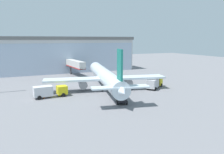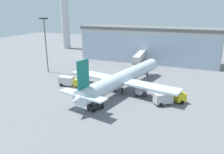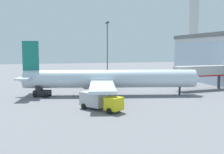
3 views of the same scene
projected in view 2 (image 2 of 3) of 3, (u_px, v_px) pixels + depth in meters
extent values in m
plane|color=slate|center=(110.00, 96.00, 53.87)|extent=(240.00, 240.00, 0.00)
cube|color=#B8B8B8|center=(148.00, 46.00, 88.52)|extent=(54.32, 12.89, 12.63)
cube|color=#A8BAD1|center=(144.00, 50.00, 83.32)|extent=(53.03, 1.26, 11.37)
cube|color=slate|center=(149.00, 28.00, 86.47)|extent=(55.41, 13.15, 1.20)
cube|color=beige|center=(139.00, 57.00, 77.19)|extent=(3.29, 14.10, 2.40)
cube|color=red|center=(139.00, 60.00, 77.50)|extent=(3.33, 14.10, 0.30)
cylinder|color=#4C4C51|center=(142.00, 61.00, 82.80)|extent=(0.70, 0.70, 3.16)
cylinder|color=silver|center=(65.00, 17.00, 115.41)|extent=(4.15, 4.15, 33.06)
cylinder|color=#59595E|center=(46.00, 47.00, 71.85)|extent=(0.36, 0.36, 17.42)
cube|color=#333338|center=(44.00, 18.00, 69.20)|extent=(3.20, 0.40, 0.50)
cylinder|color=silver|center=(124.00, 77.00, 57.00)|extent=(11.13, 34.79, 3.64)
cone|color=silver|center=(152.00, 64.00, 70.79)|extent=(4.21, 3.72, 3.64)
cone|color=silver|center=(79.00, 99.00, 43.21)|extent=(4.07, 4.62, 3.28)
cube|color=silver|center=(121.00, 80.00, 55.73)|extent=(30.84, 10.77, 0.50)
cube|color=silver|center=(82.00, 95.00, 43.84)|extent=(11.26, 4.73, 0.30)
cube|color=#197266|center=(83.00, 74.00, 42.99)|extent=(1.05, 3.20, 5.82)
cylinder|color=gray|center=(104.00, 81.00, 59.64)|extent=(2.75, 3.58, 2.10)
cylinder|color=gray|center=(142.00, 89.00, 53.41)|extent=(2.75, 3.58, 2.10)
cylinder|color=black|center=(115.00, 89.00, 56.19)|extent=(0.50, 0.50, 1.60)
cylinder|color=black|center=(122.00, 91.00, 55.02)|extent=(0.50, 0.50, 1.60)
cylinder|color=black|center=(147.00, 74.00, 69.19)|extent=(0.40, 0.40, 1.60)
cube|color=yellow|center=(80.00, 82.00, 59.34)|extent=(2.31, 2.31, 1.90)
cube|color=silver|center=(66.00, 80.00, 60.57)|extent=(4.11, 2.40, 2.20)
cylinder|color=black|center=(82.00, 84.00, 60.62)|extent=(0.91, 0.35, 0.90)
cylinder|color=black|center=(78.00, 87.00, 58.63)|extent=(0.91, 0.35, 0.90)
cylinder|color=black|center=(65.00, 83.00, 62.20)|extent=(0.91, 0.35, 0.90)
cylinder|color=black|center=(61.00, 85.00, 60.21)|extent=(0.91, 0.35, 0.90)
cube|color=yellow|center=(180.00, 97.00, 49.62)|extent=(3.07, 3.07, 1.90)
cube|color=#B2B2B7|center=(163.00, 98.00, 48.56)|extent=(4.53, 4.13, 2.20)
cylinder|color=black|center=(177.00, 99.00, 50.92)|extent=(0.90, 0.77, 0.90)
cylinder|color=black|center=(182.00, 103.00, 48.88)|extent=(0.90, 0.77, 0.90)
cylinder|color=black|center=(156.00, 101.00, 49.66)|extent=(0.90, 0.77, 0.90)
cylinder|color=black|center=(161.00, 105.00, 47.63)|extent=(0.90, 0.77, 0.90)
cube|color=slate|center=(141.00, 94.00, 53.79)|extent=(3.19, 2.51, 0.16)
cylinder|color=black|center=(146.00, 94.00, 54.57)|extent=(0.45, 0.27, 0.44)
cylinder|color=slate|center=(146.00, 91.00, 54.32)|extent=(0.08, 0.08, 0.90)
cylinder|color=black|center=(146.00, 96.00, 53.19)|extent=(0.45, 0.27, 0.44)
cylinder|color=slate|center=(147.00, 93.00, 52.95)|extent=(0.08, 0.08, 0.90)
cylinder|color=black|center=(137.00, 94.00, 54.57)|extent=(0.45, 0.27, 0.44)
cylinder|color=slate|center=(137.00, 91.00, 54.32)|extent=(0.08, 0.08, 0.90)
cylinder|color=black|center=(137.00, 96.00, 53.19)|extent=(0.45, 0.27, 0.44)
cylinder|color=slate|center=(137.00, 93.00, 52.95)|extent=(0.08, 0.08, 0.90)
cube|color=black|center=(95.00, 105.00, 46.44)|extent=(2.94, 3.65, 0.90)
cube|color=#26262B|center=(93.00, 102.00, 45.73)|extent=(1.68, 1.48, 1.00)
cylinder|color=black|center=(97.00, 105.00, 47.94)|extent=(0.64, 0.87, 0.80)
cylinder|color=black|center=(102.00, 107.00, 46.72)|extent=(0.64, 0.87, 0.80)
cylinder|color=black|center=(89.00, 108.00, 46.43)|extent=(0.64, 0.87, 0.80)
cylinder|color=black|center=(94.00, 110.00, 45.21)|extent=(0.64, 0.87, 0.80)
cone|color=orange|center=(112.00, 99.00, 51.40)|extent=(0.36, 0.36, 0.55)
cone|color=orange|center=(66.00, 85.00, 60.72)|extent=(0.36, 0.36, 0.55)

